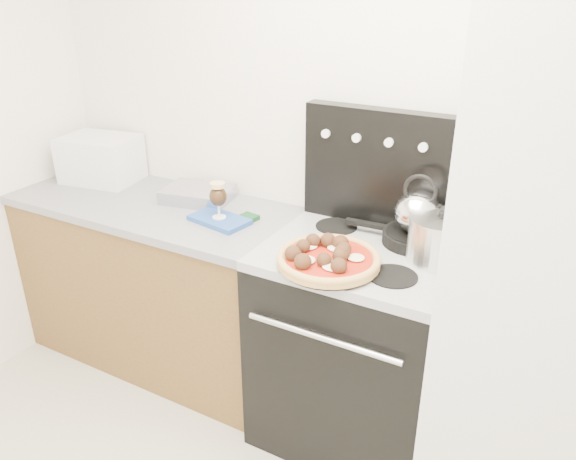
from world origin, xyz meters
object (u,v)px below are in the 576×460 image
Objects in this scene: pizza_pan at (328,265)px; stove_body at (356,349)px; toaster_oven at (101,159)px; pizza at (329,257)px; stock_pot at (439,241)px; fridge at (554,290)px; skillet at (415,238)px; base_cabinet at (162,285)px; oven_mitt at (219,220)px; beer_glass at (218,200)px; tea_kettle at (418,209)px.

stove_body is at bearing 72.84° from pizza_pan.
pizza_pan is (-0.06, -0.19, 0.49)m from stove_body.
toaster_oven reaches higher than pizza.
fridge is at bearing -10.40° from stock_pot.
base_cabinet is at bearing -174.04° from skillet.
oven_mitt is at bearing 164.49° from pizza.
stove_body reaches higher than base_cabinet.
skillet is at bearing 5.96° from base_cabinet.
stock_pot reaches higher than skillet.
skillet is at bearing 161.14° from fridge.
beer_glass is (0.43, -0.04, 0.58)m from base_cabinet.
fridge is 7.12× the size of oven_mitt.
fridge is 4.93× the size of pizza.
toaster_oven reaches higher than oven_mitt.
fridge reaches higher than base_cabinet.
tea_kettle is (0.22, 0.35, 0.15)m from pizza_pan.
fridge is 11.27× the size of beer_glass.
fridge reaches higher than tea_kettle.
oven_mitt is at bearing 175.88° from tea_kettle.
pizza_pan is 0.44m from tea_kettle.
stock_pot is at bearing 35.15° from pizza.
pizza is at bearing -11.59° from base_cabinet.
stock_pot is at bearing -12.08° from toaster_oven.
oven_mitt is (-1.38, 0.01, -0.04)m from fridge.
base_cabinet is 1.88m from fridge.
fridge is at bearing 12.24° from pizza_pan.
beer_glass reaches higher than stock_pot.
toaster_oven is at bearing 175.76° from fridge.
toaster_oven reaches higher than stove_body.
skillet is (0.22, 0.35, -0.02)m from pizza.
tea_kettle is at bearing 43.63° from stove_body.
fridge is 5.23× the size of pizza_pan.
tea_kettle is at bearing 161.14° from fridge.
oven_mitt is 1.29× the size of tea_kettle.
stove_body is at bearing -169.73° from stock_pot.
stock_pot is (0.96, 0.07, 0.09)m from oven_mitt.
toaster_oven is 0.89m from beer_glass.
skillet reaches higher than base_cabinet.
pizza_pan is (-0.76, -0.16, -0.02)m from fridge.
stock_pot reaches higher than base_cabinet.
base_cabinet is at bearing -23.94° from toaster_oven.
stove_body is 0.52m from pizza_pan.
base_cabinet is 5.44× the size of oven_mitt.
stove_body is 1.66m from toaster_oven.
base_cabinet is 0.75m from toaster_oven.
pizza_pan is at bearing -21.78° from toaster_oven.
skillet is at bearing 0.00° from tea_kettle.
beer_glass is 0.73× the size of stock_pot.
base_cabinet is 0.76× the size of fridge.
tea_kettle reaches higher than beer_glass.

